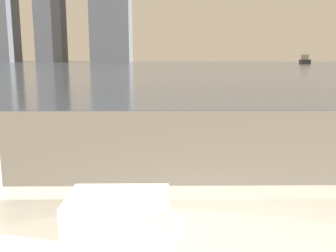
% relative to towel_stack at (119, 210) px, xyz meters
% --- Properties ---
extents(towel_stack, '(0.27, 0.19, 0.08)m').
position_rel_towel_stack_xyz_m(towel_stack, '(0.00, 0.00, 0.00)').
color(towel_stack, silver).
rests_on(towel_stack, bathtub).
extents(harbor_water, '(180.00, 110.00, 0.01)m').
position_rel_towel_stack_xyz_m(harbor_water, '(0.30, 61.20, -0.60)').
color(harbor_water, slate).
rests_on(harbor_water, ground_plane).
extents(harbor_boat_0, '(2.69, 4.99, 1.78)m').
position_rel_towel_stack_xyz_m(harbor_boat_0, '(27.67, 72.50, 0.03)').
color(harbor_boat_0, '#2D2D33').
rests_on(harbor_boat_0, harbor_water).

